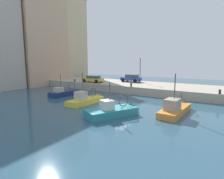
# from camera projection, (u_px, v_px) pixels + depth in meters

# --- Properties ---
(water_surface) EXTENTS (80.00, 80.00, 0.00)m
(water_surface) POSITION_uv_depth(u_px,v_px,m) (118.00, 105.00, 21.89)
(water_surface) COLOR #2D5166
(water_surface) RESTS_ON ground
(quay_wall) EXTENTS (9.00, 56.00, 1.20)m
(quay_wall) POSITION_uv_depth(u_px,v_px,m) (153.00, 88.00, 31.36)
(quay_wall) COLOR #ADA08C
(quay_wall) RESTS_ON ground
(fishing_boat_navy) EXTENTS (5.70, 2.28, 4.04)m
(fishing_boat_navy) POSITION_uv_depth(u_px,v_px,m) (67.00, 95.00, 28.09)
(fishing_boat_navy) COLOR navy
(fishing_boat_navy) RESTS_ON ground
(fishing_boat_yellow) EXTENTS (6.00, 2.18, 4.58)m
(fishing_boat_yellow) POSITION_uv_depth(u_px,v_px,m) (88.00, 102.00, 23.05)
(fishing_boat_yellow) COLOR gold
(fishing_boat_yellow) RESTS_ON ground
(fishing_boat_orange) EXTENTS (6.51, 2.17, 4.75)m
(fishing_boat_orange) POSITION_uv_depth(u_px,v_px,m) (176.00, 111.00, 18.55)
(fishing_boat_orange) COLOR orange
(fishing_boat_orange) RESTS_ON ground
(fishing_boat_teal) EXTENTS (5.97, 4.22, 4.15)m
(fishing_boat_teal) POSITION_uv_depth(u_px,v_px,m) (115.00, 114.00, 17.74)
(fishing_boat_teal) COLOR teal
(fishing_boat_teal) RESTS_ON ground
(parked_car_blue) EXTENTS (1.97, 3.90, 1.41)m
(parked_car_blue) POSITION_uv_depth(u_px,v_px,m) (131.00, 78.00, 35.34)
(parked_car_blue) COLOR #334C9E
(parked_car_blue) RESTS_ON quay_wall
(parked_car_yellow) EXTENTS (1.99, 4.12, 1.26)m
(parked_car_yellow) POSITION_uv_depth(u_px,v_px,m) (93.00, 79.00, 34.54)
(parked_car_yellow) COLOR gold
(parked_car_yellow) RESTS_ON quay_wall
(mooring_bollard_south) EXTENTS (0.28, 0.28, 0.55)m
(mooring_bollard_south) POSITION_uv_depth(u_px,v_px,m) (220.00, 92.00, 22.44)
(mooring_bollard_south) COLOR #2D2D33
(mooring_bollard_south) RESTS_ON quay_wall
(mooring_bollard_mid) EXTENTS (0.28, 0.28, 0.55)m
(mooring_bollard_mid) POSITION_uv_depth(u_px,v_px,m) (131.00, 85.00, 28.85)
(mooring_bollard_mid) COLOR #2D2D33
(mooring_bollard_mid) RESTS_ON quay_wall
(mooring_bollard_north) EXTENTS (0.28, 0.28, 0.55)m
(mooring_bollard_north) POSITION_uv_depth(u_px,v_px,m) (75.00, 80.00, 35.26)
(mooring_bollard_north) COLOR #2D2D33
(mooring_bollard_north) RESTS_ON quay_wall
(quay_streetlamp) EXTENTS (0.36, 0.36, 4.83)m
(quay_streetlamp) POSITION_uv_depth(u_px,v_px,m) (140.00, 65.00, 33.65)
(quay_streetlamp) COLOR #38383D
(quay_streetlamp) RESTS_ON quay_wall
(waterfront_building_west) EXTENTS (10.55, 8.13, 19.96)m
(waterfront_building_west) POSITION_uv_depth(u_px,v_px,m) (38.00, 38.00, 40.14)
(waterfront_building_west) COLOR tan
(waterfront_building_west) RESTS_ON ground
(waterfront_building_central) EXTENTS (10.11, 9.07, 21.58)m
(waterfront_building_central) POSITION_uv_depth(u_px,v_px,m) (63.00, 39.00, 48.80)
(waterfront_building_central) COLOR #D1B284
(waterfront_building_central) RESTS_ON ground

